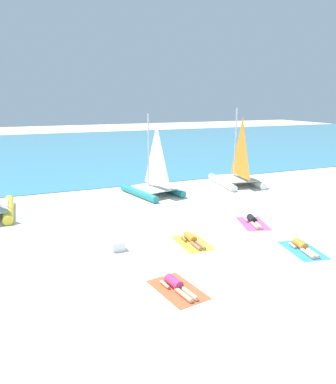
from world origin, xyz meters
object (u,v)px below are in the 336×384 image
Objects in this scene: towel_center_right at (303,250)px; sunbather_center_right at (302,246)px; sunbather_rightmost at (253,220)px; sunbather_leftmost at (176,285)px; sailboat_white at (237,174)px; towel_rightmost at (253,223)px; towel_center_left at (193,243)px; sunbather_center_left at (192,239)px; cooler_box at (118,246)px; sailboat_teal at (153,183)px; towel_leftmost at (178,290)px.

sunbather_center_right is at bearing 79.42° from towel_center_right.
sunbather_center_right is 3.21m from sunbather_rightmost.
sunbather_rightmost is at bearing 26.24° from sunbather_leftmost.
sailboat_white is 3.21× the size of sunbather_rightmost.
sunbather_leftmost is at bearing -144.39° from towel_rightmost.
towel_center_left and towel_rightmost have the same top height.
cooler_box is (-2.89, 0.36, 0.05)m from sunbather_center_left.
sailboat_teal reaches higher than towel_rightmost.
sailboat_teal is at bearing 127.30° from sunbather_rightmost.
sailboat_white reaches higher than sunbather_center_right.
sunbather_center_left is at bearing -112.59° from sailboat_teal.
sunbather_center_right is at bearing -21.77° from cooler_box.
sailboat_teal is 10.02m from sunbather_center_right.
towel_rightmost is (3.56, 0.94, -0.13)m from sunbather_center_left.
sunbather_rightmost is 6.50m from cooler_box.
sunbather_leftmost is 0.82× the size of towel_rightmost.
towel_rightmost is 1.23× the size of sunbather_rightmost.
cooler_box reaches higher than towel_center_left.
sailboat_teal is 10.09m from towel_center_right.
cooler_box is at bearing 171.65° from towel_center_left.
sunbather_center_left is at bearing -7.05° from cooler_box.
cooler_box reaches higher than sunbather_rightmost.
towel_rightmost is at bearing -90.00° from sunbather_rightmost.
sailboat_white is 10.67m from towel_center_right.
sunbather_leftmost is 1.00× the size of sunbather_center_right.
sunbather_center_left is at bearing -124.80° from sailboat_white.
sunbather_center_right and sunbather_rightmost have the same top height.
towel_rightmost is (5.57, 3.99, -0.13)m from sunbather_leftmost.
cooler_box is (-0.88, 3.41, 0.05)m from sunbather_leftmost.
sailboat_white is at bearing 50.09° from towel_leftmost.
towel_center_right is at bearing -102.02° from sailboat_white.
sunbather_center_left is (0.00, 0.07, 0.13)m from towel_center_left.
towel_center_right is (5.52, 0.78, -0.13)m from sunbather_leftmost.
sailboat_white reaches higher than towel_rightmost.
towel_center_right is 1.00× the size of towel_rightmost.
sailboat_white is 2.61× the size of towel_rightmost.
towel_rightmost is 0.14m from sunbather_rightmost.
towel_center_left is 2.93m from cooler_box.
sailboat_teal is at bearing -170.03° from sailboat_white.
sailboat_white is at bearing 70.34° from towel_center_right.
sunbather_leftmost is (-0.01, 0.07, 0.13)m from towel_leftmost.
sailboat_white is at bearing 40.18° from sunbather_leftmost.
towel_leftmost and towel_center_left have the same top height.
sunbather_center_left and sunbather_rightmost have the same top height.
towel_center_right is at bearing -90.88° from towel_rightmost.
towel_center_right is 1.22× the size of sunbather_center_right.
sunbather_leftmost is 0.82× the size of towel_center_right.
sailboat_teal is 11.12m from towel_leftmost.
sunbather_rightmost is at bearing 36.44° from towel_leftmost.
sailboat_teal is 3.01× the size of sunbather_center_left.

